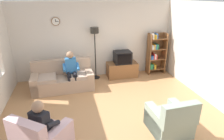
# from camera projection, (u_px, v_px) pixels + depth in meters

# --- Properties ---
(ground_plane) EXTENTS (12.00, 12.00, 0.00)m
(ground_plane) POSITION_uv_depth(u_px,v_px,m) (112.00, 113.00, 5.00)
(ground_plane) COLOR #B27F51
(back_wall_assembly) EXTENTS (6.20, 0.17, 2.70)m
(back_wall_assembly) POSITION_uv_depth(u_px,v_px,m) (95.00, 40.00, 6.91)
(back_wall_assembly) COLOR silver
(back_wall_assembly) RESTS_ON ground_plane
(right_wall) EXTENTS (0.12, 5.80, 2.70)m
(right_wall) POSITION_uv_depth(u_px,v_px,m) (216.00, 56.00, 5.12)
(right_wall) COLOR silver
(right_wall) RESTS_ON ground_plane
(couch) EXTENTS (1.93, 0.95, 0.90)m
(couch) POSITION_uv_depth(u_px,v_px,m) (63.00, 80.00, 6.20)
(couch) COLOR tan
(couch) RESTS_ON ground_plane
(tv_stand) EXTENTS (1.10, 0.56, 0.54)m
(tv_stand) POSITION_uv_depth(u_px,v_px,m) (122.00, 70.00, 7.14)
(tv_stand) COLOR brown
(tv_stand) RESTS_ON ground_plane
(tv) EXTENTS (0.60, 0.49, 0.44)m
(tv) POSITION_uv_depth(u_px,v_px,m) (122.00, 57.00, 6.93)
(tv) COLOR black
(tv) RESTS_ON tv_stand
(bookshelf) EXTENTS (0.68, 0.36, 1.57)m
(bookshelf) POSITION_uv_depth(u_px,v_px,m) (155.00, 53.00, 7.29)
(bookshelf) COLOR brown
(bookshelf) RESTS_ON ground_plane
(floor_lamp) EXTENTS (0.28, 0.28, 1.85)m
(floor_lamp) POSITION_uv_depth(u_px,v_px,m) (95.00, 39.00, 6.59)
(floor_lamp) COLOR black
(floor_lamp) RESTS_ON ground_plane
(armchair_near_window) EXTENTS (1.17, 1.19, 0.90)m
(armchair_near_window) POSITION_uv_depth(u_px,v_px,m) (43.00, 139.00, 3.67)
(armchair_near_window) COLOR beige
(armchair_near_window) RESTS_ON ground_plane
(armchair_near_bookshelf) EXTENTS (0.84, 0.91, 0.90)m
(armchair_near_bookshelf) POSITION_uv_depth(u_px,v_px,m) (170.00, 121.00, 4.21)
(armchair_near_bookshelf) COLOR gray
(armchair_near_bookshelf) RESTS_ON ground_plane
(person_on_couch) EXTENTS (0.52, 0.55, 1.24)m
(person_on_couch) POSITION_uv_depth(u_px,v_px,m) (71.00, 69.00, 6.02)
(person_on_couch) COLOR #3372B2
(person_on_couch) RESTS_ON ground_plane
(person_in_left_armchair) EXTENTS (0.62, 0.64, 1.12)m
(person_in_left_armchair) POSITION_uv_depth(u_px,v_px,m) (44.00, 123.00, 3.63)
(person_in_left_armchair) COLOR black
(person_in_left_armchair) RESTS_ON ground_plane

